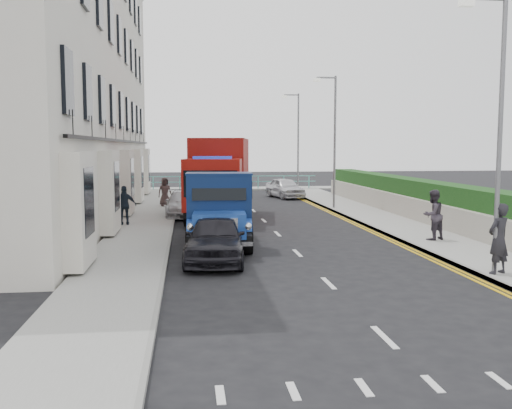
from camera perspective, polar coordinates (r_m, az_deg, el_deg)
name	(u,v)px	position (r m, az deg, el deg)	size (l,w,h in m)	color
ground	(311,266)	(16.11, 5.53, -6.18)	(120.00, 120.00, 0.00)	black
pavement_west	(146,224)	(24.67, -10.97, -1.93)	(2.40, 38.00, 0.12)	gray
pavement_east	(384,220)	(26.10, 12.69, -1.55)	(2.60, 38.00, 0.12)	gray
promenade	(232,189)	(44.64, -2.46, 1.59)	(30.00, 2.50, 0.12)	gray
sea_plane	(214,172)	(75.54, -4.27, 3.26)	(120.00, 120.00, 0.00)	slate
terrace_west	(57,65)	(29.28, -19.26, 13.00)	(6.31, 30.20, 14.25)	silver
garden_east	(426,201)	(26.71, 16.59, 0.33)	(1.45, 28.00, 1.75)	#B2AD9E
seafront_railing	(232,183)	(43.81, -2.39, 2.20)	(13.00, 0.08, 1.11)	#59B2A5
lamp_near	(496,120)	(15.40, 22.86, 7.80)	(1.23, 0.18, 7.00)	slate
lamp_mid	(333,134)	(30.36, 7.67, 7.00)	(1.23, 0.18, 7.00)	slate
lamp_far	(296,137)	(40.12, 4.07, 6.74)	(1.23, 0.18, 7.00)	slate
bedford_lorry	(219,215)	(18.52, -3.69, -1.04)	(2.34, 5.33, 2.47)	black
red_lorry	(219,176)	(26.52, -3.70, 2.86)	(3.43, 7.37, 3.72)	black
parked_car_front	(216,238)	(16.62, -4.00, -3.32)	(1.67, 4.14, 1.41)	black
parked_car_mid	(205,201)	(27.52, -5.15, 0.39)	(1.59, 4.55, 1.50)	teal
parked_car_rear	(184,204)	(27.53, -7.23, 0.08)	(1.71, 4.21, 1.22)	#B5B5BA
seafront_car_left	(208,183)	(42.50, -4.80, 2.17)	(2.16, 4.68, 1.30)	black
seafront_car_right	(285,188)	(37.19, 2.91, 1.68)	(1.56, 3.88, 1.32)	silver
pedestrian_east_near	(499,239)	(15.69, 23.09, -3.16)	(0.66, 0.43, 1.80)	black
pedestrian_east_far	(433,215)	(20.61, 17.27, -1.00)	(0.85, 0.66, 1.74)	#38303B
pedestrian_west_near	(125,205)	(24.12, -13.00, -0.08)	(0.95, 0.39, 1.61)	#19222D
pedestrian_west_far	(165,192)	(31.28, -9.10, 1.26)	(0.76, 0.49, 1.55)	#3A2B2A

